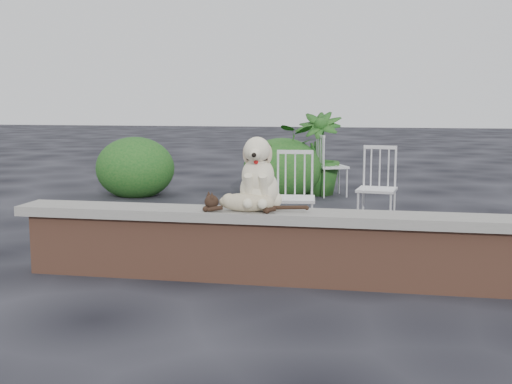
% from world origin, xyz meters
% --- Properties ---
extents(ground, '(60.00, 60.00, 0.00)m').
position_xyz_m(ground, '(0.00, 0.00, 0.00)').
color(ground, black).
rests_on(ground, ground).
extents(brick_wall, '(6.00, 0.30, 0.50)m').
position_xyz_m(brick_wall, '(0.00, 0.00, 0.25)').
color(brick_wall, brown).
rests_on(brick_wall, ground).
extents(capstone, '(6.20, 0.40, 0.08)m').
position_xyz_m(capstone, '(0.00, 0.00, 0.54)').
color(capstone, slate).
rests_on(capstone, brick_wall).
extents(dog, '(0.42, 0.54, 0.60)m').
position_xyz_m(dog, '(-1.07, 0.08, 0.88)').
color(dog, beige).
rests_on(dog, capstone).
extents(cat, '(0.99, 0.27, 0.17)m').
position_xyz_m(cat, '(-1.15, -0.07, 0.66)').
color(cat, tan).
rests_on(cat, capstone).
extents(chair_e, '(0.73, 0.73, 0.94)m').
position_xyz_m(chair_e, '(-0.81, 4.77, 0.47)').
color(chair_e, silver).
rests_on(chair_e, ground).
extents(chair_b, '(0.63, 0.63, 0.94)m').
position_xyz_m(chair_b, '(-0.13, 2.34, 0.47)').
color(chair_b, silver).
rests_on(chair_b, ground).
extents(chair_a, '(0.62, 0.62, 0.94)m').
position_xyz_m(chair_a, '(-0.96, 1.48, 0.47)').
color(chair_a, silver).
rests_on(chair_a, ground).
extents(potted_plant_a, '(1.25, 1.18, 1.10)m').
position_xyz_m(potted_plant_a, '(-1.58, 4.61, 0.55)').
color(potted_plant_a, '#154A18').
rests_on(potted_plant_a, ground).
extents(potted_plant_b, '(0.80, 0.80, 1.28)m').
position_xyz_m(potted_plant_b, '(-1.05, 4.92, 0.64)').
color(potted_plant_b, '#154A18').
rests_on(potted_plant_b, ground).
extents(shrubbery, '(3.42, 2.13, 0.95)m').
position_xyz_m(shrubbery, '(-2.52, 4.60, 0.41)').
color(shrubbery, '#154A18').
rests_on(shrubbery, ground).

